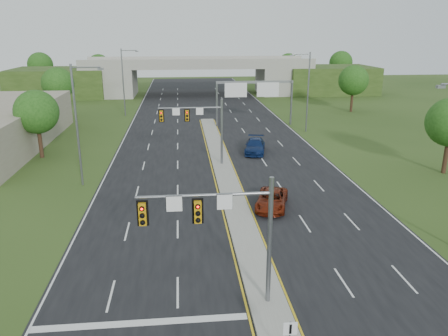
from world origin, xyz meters
The scene contains 21 objects.
ground centered at (0.00, 0.00, 0.00)m, with size 240.00×240.00×0.00m, color #2B4217.
road centered at (0.00, 35.00, 0.01)m, with size 24.00×160.00×0.02m, color black.
median centered at (0.00, 23.00, 0.10)m, with size 2.00×54.00×0.16m, color gray.
lane_markings centered at (-0.60, 28.91, 0.02)m, with size 23.72×160.00×0.01m.
signal_mast_near centered at (-2.26, -0.07, 4.73)m, with size 6.62×0.60×7.00m.
signal_mast_far centered at (-2.26, 24.93, 4.73)m, with size 6.62×0.60×7.00m.
keep_right_sign centered at (0.00, -4.53, 1.52)m, with size 0.60×0.13×2.20m.
sign_gantry centered at (6.68, 44.92, 5.24)m, with size 11.58×0.44×6.67m.
overpass centered at (0.00, 80.00, 3.55)m, with size 80.00×14.00×8.10m.
lightpole_l_mid centered at (-13.30, 20.00, 6.10)m, with size 2.85×0.25×11.00m.
lightpole_l_far centered at (-13.30, 55.00, 6.10)m, with size 2.85×0.25×11.00m.
lightpole_r_far centered at (13.30, 40.00, 6.10)m, with size 2.85×0.25×11.00m.
tree_l_near centered at (-20.00, 30.00, 5.18)m, with size 4.80×4.80×7.60m.
tree_l_mid centered at (-24.00, 55.00, 5.51)m, with size 5.20×5.20×8.12m.
tree_r_mid centered at (26.00, 55.00, 5.51)m, with size 5.20×5.20×8.12m.
tree_back_a centered at (-38.00, 94.00, 5.84)m, with size 6.00×6.00×8.85m.
tree_back_b centered at (-24.00, 94.00, 5.51)m, with size 5.60×5.60×8.32m.
tree_back_c centered at (24.00, 94.00, 5.51)m, with size 5.60×5.60×8.32m.
tree_back_d centered at (38.00, 94.00, 5.84)m, with size 6.00×6.00×8.85m.
car_far_a centered at (2.87, 12.78, 0.71)m, with size 2.31×5.00×1.39m, color #621A09.
car_far_b centered at (4.37, 29.58, 0.81)m, with size 2.22×5.47×1.59m, color #0C1E4B.
Camera 1 is at (-4.27, -19.42, 13.65)m, focal length 35.00 mm.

